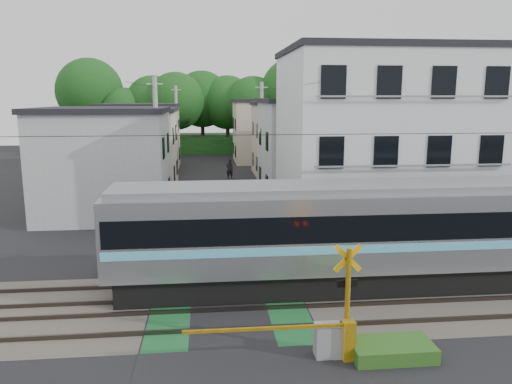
{
  "coord_description": "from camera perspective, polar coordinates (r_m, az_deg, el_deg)",
  "views": [
    {
      "loc": [
        -0.67,
        -15.72,
        6.85
      ],
      "look_at": [
        1.44,
        5.0,
        2.9
      ],
      "focal_mm": 35.0,
      "sensor_mm": 36.0,
      "label": 1
    }
  ],
  "objects": [
    {
      "name": "pedestrian",
      "position": [
        42.63,
        -3.04,
        2.67
      ],
      "size": [
        0.72,
        0.56,
        1.75
      ],
      "primitive_type": "imported",
      "rotation": [
        0.0,
        0.0,
        3.39
      ],
      "color": "black",
      "rests_on": "ground"
    },
    {
      "name": "houses_row",
      "position": [
        41.8,
        -4.57,
        5.76
      ],
      "size": [
        22.07,
        31.35,
        6.8
      ],
      "color": "#B6B9BB",
      "rests_on": "ground"
    },
    {
      "name": "catenary",
      "position": [
        17.39,
        16.84,
        -0.17
      ],
      "size": [
        60.0,
        5.04,
        7.0
      ],
      "color": "#2D2D33",
      "rests_on": "ground"
    },
    {
      "name": "crossing_signal_far",
      "position": [
        20.41,
        -11.01,
        -6.96
      ],
      "size": [
        4.74,
        0.65,
        3.09
      ],
      "color": "#FEB60D",
      "rests_on": "ground"
    },
    {
      "name": "weed_patches",
      "position": [
        17.16,
        2.84,
        -12.12
      ],
      "size": [
        10.25,
        8.8,
        0.4
      ],
      "color": "#2D5E1E",
      "rests_on": "ground"
    },
    {
      "name": "utility_poles",
      "position": [
        38.82,
        -6.42,
        6.59
      ],
      "size": [
        7.9,
        42.0,
        8.0
      ],
      "color": "#A5A5A0",
      "rests_on": "ground"
    },
    {
      "name": "track_bed",
      "position": [
        17.14,
        -3.17,
        -12.69
      ],
      "size": [
        120.0,
        120.0,
        0.14
      ],
      "color": "#47423A",
      "rests_on": "ground"
    },
    {
      "name": "crossing_signal_near",
      "position": [
        13.92,
        8.65,
        -15.55
      ],
      "size": [
        4.74,
        0.65,
        3.09
      ],
      "color": "#FEB60D",
      "rests_on": "ground"
    },
    {
      "name": "tree_hill",
      "position": [
        63.51,
        -5.61,
        9.45
      ],
      "size": [
        40.0,
        13.95,
        11.66
      ],
      "color": "#1B4D19",
      "rests_on": "ground"
    },
    {
      "name": "apartment_block",
      "position": [
        26.92,
        14.19,
        5.74
      ],
      "size": [
        10.2,
        8.36,
        9.3
      ],
      "color": "silver",
      "rests_on": "ground"
    },
    {
      "name": "ground",
      "position": [
        17.16,
        -3.17,
        -12.8
      ],
      "size": [
        120.0,
        120.0,
        0.0
      ],
      "primitive_type": "plane",
      "color": "black"
    }
  ]
}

